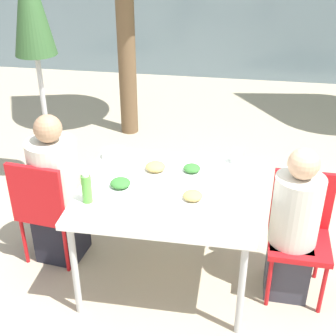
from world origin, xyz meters
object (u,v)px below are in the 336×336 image
Objects in this scene: person_right at (293,229)px; closed_umbrella at (31,15)px; drinking_cup at (237,156)px; salad_bowl at (115,154)px; chair_right at (300,226)px; bottle at (87,188)px; chair_left at (46,204)px; person_left at (57,194)px.

person_right is 2.59m from closed_umbrella.
salad_bowl is at bearing -176.69° from drinking_cup.
bottle reaches higher than chair_right.
closed_umbrella is (-0.39, 1.01, 1.10)m from chair_left.
chair_left reaches higher than salad_bowl.
drinking_cup is at bearing 21.01° from person_left.
closed_umbrella is at bearing -22.61° from chair_right.
chair_left reaches higher than drinking_cup.
chair_left is 0.10m from person_left.
chair_right is 4.19× the size of bottle.
person_left is at bearing 136.74° from bottle.
person_left is 10.82× the size of drinking_cup.
drinking_cup is (1.70, -0.62, -0.81)m from closed_umbrella.
person_right reaches higher than chair_right.
person_left reaches higher than chair_left.
chair_left is 4.49× the size of salad_bowl.
chair_left is 1.54m from closed_umbrella.
person_left reaches higher than person_right.
person_right is (1.66, -0.13, -0.02)m from person_left.
person_left is 1.67m from person_right.
closed_umbrella reaches higher than bottle.
closed_umbrella is (-2.16, 0.98, 1.10)m from chair_right.
chair_right reaches higher than drinking_cup.
person_left is 1.48m from closed_umbrella.
person_left is at bearing -144.26° from salad_bowl.
chair_right is 4.49× the size of salad_bowl.
chair_left is 1.41m from drinking_cup.
chair_left is 0.61m from salad_bowl.
drinking_cup is at bearing -19.85° from closed_umbrella.
bottle is at bearing -36.50° from person_left.
person_right is (-0.05, -0.08, 0.03)m from chair_right.
chair_right is 1.42m from bottle.
person_right reaches higher than salad_bowl.
salad_bowl is (0.37, 0.27, 0.22)m from person_left.
closed_umbrella is 1.98m from drinking_cup.
salad_bowl is at bearing -39.16° from closed_umbrella.
drinking_cup is at bearing -37.05° from chair_right.
closed_umbrella is at bearing 160.15° from drinking_cup.
bottle is (-1.35, -0.29, 0.34)m from chair_right.
bottle reaches higher than salad_bowl.
chair_left is 1.77m from chair_right.
closed_umbrella is 1.69m from bottle.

